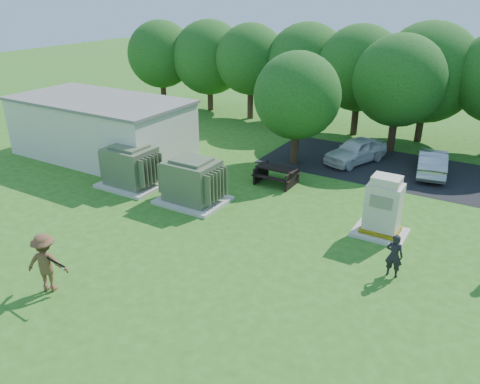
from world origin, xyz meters
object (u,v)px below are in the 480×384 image
Objects in this scene: generator_cabinet at (383,210)px; car_silver_a at (432,162)px; batter at (46,263)px; transformer_right at (192,182)px; car_white at (356,150)px; transformer_left at (131,167)px; picnic_table at (276,173)px; person_by_generator at (394,255)px.

generator_cabinet reaches higher than car_silver_a.
transformer_right is at bearing -115.82° from batter.
generator_cabinet is 0.61× the size of car_white.
transformer_left is 1.00× the size of transformer_right.
transformer_right is 1.49× the size of batter.
car_silver_a reaches higher than picnic_table.
batter reaches higher than picnic_table.
transformer_right reaches higher than car_white.
person_by_generator reaches higher than car_white.
picnic_table is at bearing -93.44° from car_white.
transformer_left is 1.91× the size of person_by_generator.
car_silver_a is at bearing -84.92° from person_by_generator.
car_silver_a is at bearing 40.40° from picnic_table.
car_silver_a is at bearing 37.05° from transformer_left.
picnic_table is at bearing -35.53° from person_by_generator.
car_white is (4.63, 8.96, -0.29)m from transformer_right.
car_white reaches higher than car_silver_a.
transformer_left is at bearing -146.87° from picnic_table.
picnic_table is at bearing 156.58° from generator_cabinet.
transformer_right is 9.43m from person_by_generator.
generator_cabinet is 0.62× the size of car_silver_a.
car_white is at bearing -5.73° from car_silver_a.
picnic_table is (5.96, 3.89, -0.43)m from transformer_left.
transformer_left is 13.10m from person_by_generator.
picnic_table is 1.00× the size of batter.
picnic_table is at bearing 30.05° from car_silver_a.
car_white is (-3.55, 7.63, -0.39)m from generator_cabinet.
car_white reaches higher than picnic_table.
transformer_right is at bearing -120.19° from picnic_table.
person_by_generator is at bearing -6.00° from transformer_left.
generator_cabinet reaches higher than transformer_left.
transformer_right is 1.91× the size of person_by_generator.
person_by_generator reaches higher than car_silver_a.
person_by_generator is at bearing -171.31° from batter.
person_by_generator is (13.03, -1.37, -0.19)m from transformer_left.
generator_cabinet is 8.42m from car_white.
transformer_right is 10.09m from car_white.
picnic_table is 11.96m from batter.
transformer_right reaches higher than batter.
transformer_left is at bearing 180.00° from transformer_right.
transformer_left is at bearing -4.84° from person_by_generator.
car_silver_a is at bearing 86.98° from generator_cabinet.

